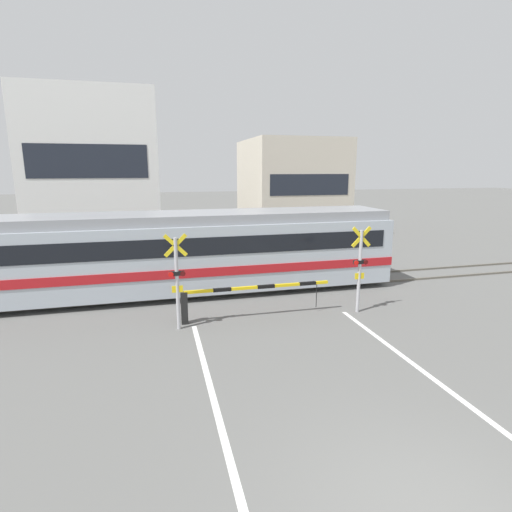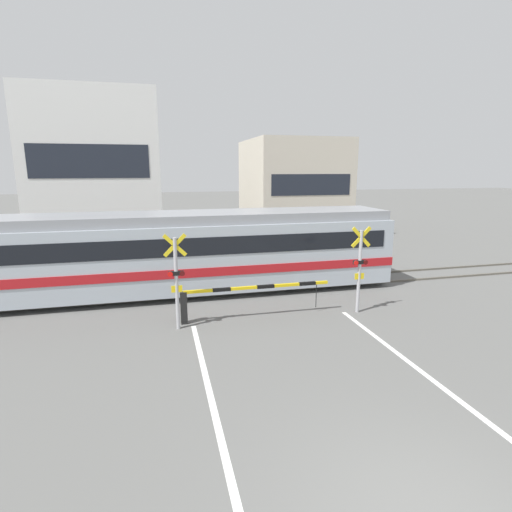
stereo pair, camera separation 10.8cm
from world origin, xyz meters
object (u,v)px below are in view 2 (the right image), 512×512
(commuter_train, at_px, (109,254))
(crossing_signal_left, at_px, (176,278))
(crossing_signal_right, at_px, (360,266))
(crossing_barrier_near, at_px, (230,295))
(pedestrian, at_px, (207,239))
(crossing_barrier_far, at_px, (260,252))

(commuter_train, distance_m, crossing_signal_left, 4.24)
(commuter_train, height_order, crossing_signal_right, commuter_train)
(crossing_barrier_near, height_order, pedestrian, pedestrian)
(crossing_signal_left, height_order, pedestrian, crossing_signal_left)
(crossing_barrier_far, bearing_deg, crossing_barrier_near, -112.32)
(crossing_signal_left, bearing_deg, crossing_barrier_far, 57.75)
(crossing_barrier_near, height_order, crossing_signal_left, crossing_signal_left)
(crossing_signal_left, bearing_deg, crossing_signal_right, 0.00)
(crossing_barrier_near, xyz_separation_m, pedestrian, (0.45, 9.25, 0.23))
(crossing_barrier_far, bearing_deg, crossing_signal_right, -76.33)
(pedestrian, bearing_deg, commuter_train, -125.64)
(crossing_signal_left, bearing_deg, commuter_train, 121.61)
(crossing_barrier_near, distance_m, crossing_signal_left, 1.85)
(pedestrian, bearing_deg, crossing_signal_left, -102.22)
(commuter_train, xyz_separation_m, crossing_signal_right, (8.09, -3.61, -0.07))
(commuter_train, bearing_deg, crossing_barrier_near, -40.06)
(crossing_barrier_near, relative_size, crossing_signal_right, 1.68)
(crossing_signal_right, xyz_separation_m, pedestrian, (-3.78, 9.62, -0.56))
(crossing_barrier_near, bearing_deg, crossing_barrier_far, 67.68)
(commuter_train, relative_size, crossing_signal_left, 7.46)
(crossing_signal_right, bearing_deg, crossing_barrier_near, 175.00)
(commuter_train, relative_size, pedestrian, 12.17)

